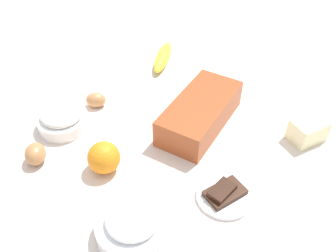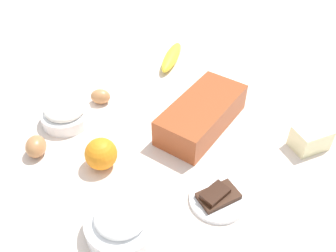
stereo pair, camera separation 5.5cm
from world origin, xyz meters
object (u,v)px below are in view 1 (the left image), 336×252
Objects in this scene: sugar_bowl at (133,225)px; orange_fruit at (104,158)px; banana at (163,57)px; flour_bowl at (62,118)px; egg_near_butter at (35,154)px; loaf_pan at (200,112)px; chocolate_plate at (224,194)px; butter_block at (308,131)px; egg_beside_bowl at (96,100)px.

sugar_bowl is 1.94× the size of orange_fruit.
banana is at bearing -151.40° from orange_fruit.
flour_bowl is 0.13m from egg_near_butter.
banana is (-0.16, -0.30, -0.02)m from loaf_pan.
chocolate_plate is (-0.13, 0.26, -0.03)m from orange_fruit.
banana is 0.56m from egg_near_butter.
flour_bowl is at bearing -153.12° from egg_near_butter.
flour_bowl is 2.13× the size of egg_near_butter.
egg_near_butter is (0.03, -0.33, -0.01)m from sugar_bowl.
loaf_pan reaches higher than flour_bowl.
flour_bowl is 1.73× the size of orange_fruit.
flour_bowl is at bearing -103.02° from sugar_bowl.
loaf_pan reaches higher than butter_block.
banana is (-0.52, -0.43, -0.01)m from sugar_bowl.
orange_fruit is (0.02, 0.20, 0.01)m from flour_bowl.
egg_near_butter is 0.25m from egg_beside_bowl.
orange_fruit is 0.61× the size of chocolate_plate.
egg_beside_bowl reaches higher than banana.
sugar_bowl is at bearing 95.32° from egg_near_butter.
loaf_pan is 0.44m from egg_near_butter.
butter_block is 0.59m from egg_beside_bowl.
loaf_pan reaches higher than sugar_bowl.
banana is at bearing -169.67° from egg_near_butter.
orange_fruit reaches higher than flour_bowl.
egg_beside_bowl is (-0.21, -0.40, -0.01)m from sugar_bowl.
sugar_bowl is 1.18× the size of chocolate_plate.
flour_bowl is 2.37× the size of egg_beside_bowl.
egg_near_butter is (0.10, -0.14, -0.01)m from orange_fruit.
flour_bowl reaches higher than banana.
orange_fruit is 0.88× the size of butter_block.
loaf_pan is 2.21× the size of flour_bowl.
orange_fruit reaches higher than banana.
banana is at bearing -140.53° from sugar_bowl.
egg_beside_bowl is (0.15, -0.27, -0.02)m from loaf_pan.
egg_near_butter is 1.11× the size of egg_beside_bowl.
flour_bowl is 0.66m from butter_block.
loaf_pan reaches higher than egg_near_butter.
orange_fruit is 1.23× the size of egg_near_butter.
egg_beside_bowl is (-0.14, -0.21, -0.02)m from orange_fruit.
loaf_pan is 1.97× the size of sugar_bowl.
orange_fruit reaches higher than butter_block.
loaf_pan and orange_fruit have the same top height.
egg_beside_bowl is 0.47m from chocolate_plate.
egg_near_butter is at bearing 10.33° from banana.
flour_bowl reaches higher than egg_beside_bowl.
egg_near_butter is (0.39, -0.20, -0.02)m from loaf_pan.
sugar_bowl reaches higher than egg_beside_bowl.
orange_fruit is at bearing 125.55° from egg_near_butter.
flour_bowl reaches higher than butter_block.
egg_near_butter reaches higher than egg_beside_bowl.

